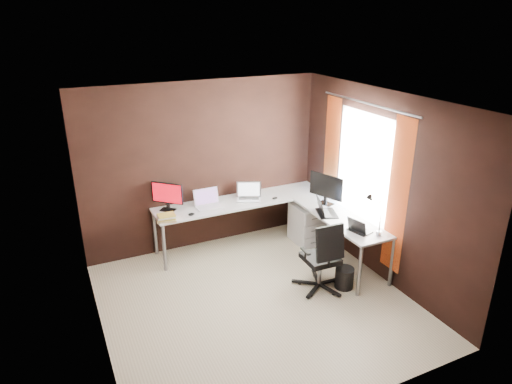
# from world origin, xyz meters

# --- Properties ---
(room) EXTENTS (3.60, 3.60, 2.50)m
(room) POSITION_xyz_m (0.34, 0.07, 1.28)
(room) COLOR beige
(room) RESTS_ON ground
(desk) EXTENTS (2.65, 2.25, 0.73)m
(desk) POSITION_xyz_m (0.84, 1.04, 0.68)
(desk) COLOR white
(desk) RESTS_ON ground
(drawer_pedestal) EXTENTS (0.42, 0.50, 0.60)m
(drawer_pedestal) POSITION_xyz_m (1.43, 1.15, 0.30)
(drawer_pedestal) COLOR white
(drawer_pedestal) RESTS_ON ground
(monitor_left) EXTENTS (0.36, 0.34, 0.41)m
(monitor_left) POSITION_xyz_m (-0.62, 1.62, 0.96)
(monitor_left) COLOR black
(monitor_left) RESTS_ON desk
(monitor_right) EXTENTS (0.24, 0.53, 0.46)m
(monitor_right) POSITION_xyz_m (1.53, 0.83, 0.99)
(monitor_right) COLOR black
(monitor_right) RESTS_ON desk
(laptop_white) EXTENTS (0.37, 0.27, 0.25)m
(laptop_white) POSITION_xyz_m (-0.06, 1.52, 0.78)
(laptop_white) COLOR white
(laptop_white) RESTS_ON desk
(laptop_silver) EXTENTS (0.45, 0.39, 0.25)m
(laptop_silver) POSITION_xyz_m (0.60, 1.51, 0.78)
(laptop_silver) COLOR silver
(laptop_silver) RESTS_ON desk
(laptop_black_big) EXTENTS (0.36, 0.43, 0.24)m
(laptop_black_big) POSITION_xyz_m (1.32, 0.55, 0.78)
(laptop_black_big) COLOR black
(laptop_black_big) RESTS_ON desk
(laptop_black_small) EXTENTS (0.27, 0.32, 0.19)m
(laptop_black_small) POSITION_xyz_m (1.41, -0.11, 0.77)
(laptop_black_small) COLOR black
(laptop_black_small) RESTS_ON desk
(book_stack) EXTENTS (0.30, 0.26, 0.08)m
(book_stack) POSITION_xyz_m (-0.73, 1.30, 0.77)
(book_stack) COLOR tan
(book_stack) RESTS_ON desk
(mouse_left) EXTENTS (0.10, 0.07, 0.04)m
(mouse_left) POSITION_xyz_m (-0.38, 1.30, 0.75)
(mouse_left) COLOR black
(mouse_left) RESTS_ON desk
(mouse_corner) EXTENTS (0.10, 0.08, 0.03)m
(mouse_corner) POSITION_xyz_m (0.95, 1.33, 0.75)
(mouse_corner) COLOR black
(mouse_corner) RESTS_ON desk
(desk_lamp) EXTENTS (0.18, 0.21, 0.54)m
(desk_lamp) POSITION_xyz_m (1.52, -0.23, 1.07)
(desk_lamp) COLOR slate
(desk_lamp) RESTS_ON desk
(office_chair) EXTENTS (0.54, 0.54, 0.96)m
(office_chair) POSITION_xyz_m (0.90, -0.07, 0.28)
(office_chair) COLOR black
(office_chair) RESTS_ON ground
(wastebasket) EXTENTS (0.27, 0.27, 0.28)m
(wastebasket) POSITION_xyz_m (1.19, -0.18, 0.14)
(wastebasket) COLOR black
(wastebasket) RESTS_ON ground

